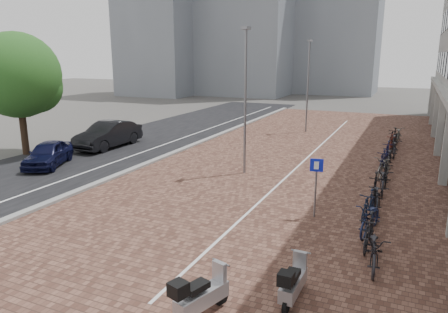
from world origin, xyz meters
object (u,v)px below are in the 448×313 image
car_dark (108,135)px  scooter_back (293,281)px  car_navy (48,154)px  scooter_front (202,294)px  parking_sign (316,179)px

car_dark → scooter_back: car_dark is taller
car_navy → scooter_front: 15.40m
scooter_back → parking_sign: 5.45m
car_navy → parking_sign: 14.16m
car_navy → parking_sign: size_ratio=1.77×
scooter_back → parking_sign: size_ratio=0.71×
scooter_front → parking_sign: parking_sign is taller
car_dark → parking_sign: parking_sign is taller
car_navy → scooter_back: car_navy is taller
car_navy → scooter_back: (14.75, -6.69, -0.12)m
scooter_front → car_dark: bearing=153.6°
car_navy → scooter_front: (13.10, -8.09, -0.09)m
car_navy → parking_sign: parking_sign is taller
scooter_back → parking_sign: parking_sign is taller
scooter_front → scooter_back: bearing=58.2°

